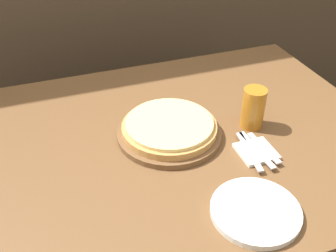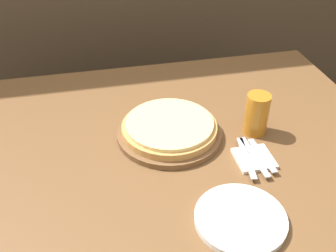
{
  "view_description": "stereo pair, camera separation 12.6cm",
  "coord_description": "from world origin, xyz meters",
  "px_view_note": "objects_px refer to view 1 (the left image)",
  "views": [
    {
      "loc": [
        -0.35,
        -0.94,
        1.55
      ],
      "look_at": [
        -0.0,
        0.02,
        0.81
      ],
      "focal_mm": 42.0,
      "sensor_mm": 36.0,
      "label": 1
    },
    {
      "loc": [
        -0.22,
        -0.98,
        1.55
      ],
      "look_at": [
        -0.0,
        0.02,
        0.81
      ],
      "focal_mm": 42.0,
      "sensor_mm": 36.0,
      "label": 2
    }
  ],
  "objects_px": {
    "beer_glass": "(253,106)",
    "dinner_knife": "(257,149)",
    "dinner_plate": "(255,211)",
    "pizza_on_board": "(168,130)",
    "fork": "(249,151)",
    "spoon": "(264,148)"
  },
  "relations": [
    {
      "from": "pizza_on_board",
      "to": "beer_glass",
      "type": "bearing_deg",
      "value": -7.56
    },
    {
      "from": "beer_glass",
      "to": "spoon",
      "type": "relative_size",
      "value": 0.87
    },
    {
      "from": "pizza_on_board",
      "to": "spoon",
      "type": "bearing_deg",
      "value": -34.49
    },
    {
      "from": "spoon",
      "to": "dinner_knife",
      "type": "bearing_deg",
      "value": 180.0
    },
    {
      "from": "dinner_knife",
      "to": "dinner_plate",
      "type": "bearing_deg",
      "value": -120.34
    },
    {
      "from": "dinner_knife",
      "to": "spoon",
      "type": "height_order",
      "value": "same"
    },
    {
      "from": "pizza_on_board",
      "to": "dinner_plate",
      "type": "relative_size",
      "value": 1.45
    },
    {
      "from": "fork",
      "to": "dinner_knife",
      "type": "bearing_deg",
      "value": 0.0
    },
    {
      "from": "dinner_plate",
      "to": "spoon",
      "type": "height_order",
      "value": "dinner_plate"
    },
    {
      "from": "pizza_on_board",
      "to": "fork",
      "type": "bearing_deg",
      "value": -40.58
    },
    {
      "from": "beer_glass",
      "to": "dinner_plate",
      "type": "bearing_deg",
      "value": -117.52
    },
    {
      "from": "beer_glass",
      "to": "dinner_knife",
      "type": "distance_m",
      "value": 0.16
    },
    {
      "from": "pizza_on_board",
      "to": "dinner_plate",
      "type": "distance_m",
      "value": 0.4
    },
    {
      "from": "fork",
      "to": "dinner_knife",
      "type": "xyz_separation_m",
      "value": [
        0.02,
        0.0,
        0.0
      ]
    },
    {
      "from": "beer_glass",
      "to": "fork",
      "type": "relative_size",
      "value": 0.74
    },
    {
      "from": "fork",
      "to": "pizza_on_board",
      "type": "bearing_deg",
      "value": 139.42
    },
    {
      "from": "fork",
      "to": "dinner_knife",
      "type": "distance_m",
      "value": 0.02
    },
    {
      "from": "pizza_on_board",
      "to": "spoon",
      "type": "xyz_separation_m",
      "value": [
        0.25,
        -0.17,
        -0.01
      ]
    },
    {
      "from": "spoon",
      "to": "fork",
      "type": "bearing_deg",
      "value": 180.0
    },
    {
      "from": "dinner_plate",
      "to": "dinner_knife",
      "type": "height_order",
      "value": "dinner_plate"
    },
    {
      "from": "pizza_on_board",
      "to": "beer_glass",
      "type": "relative_size",
      "value": 2.44
    },
    {
      "from": "pizza_on_board",
      "to": "beer_glass",
      "type": "height_order",
      "value": "beer_glass"
    }
  ]
}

